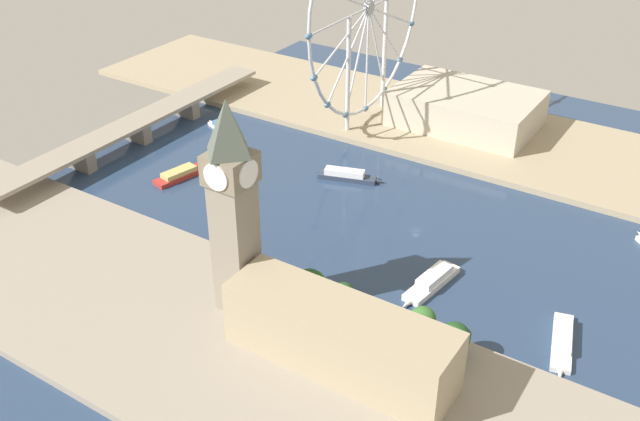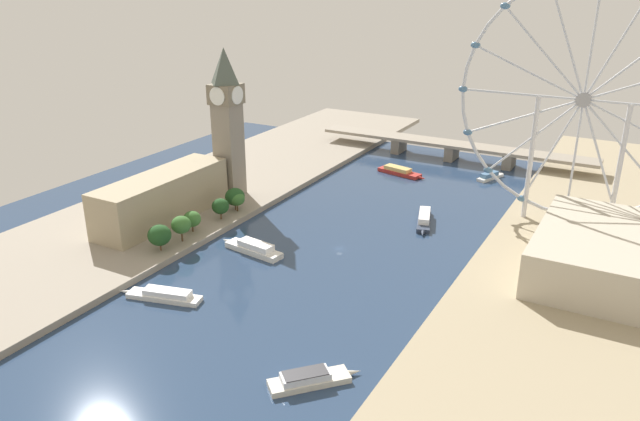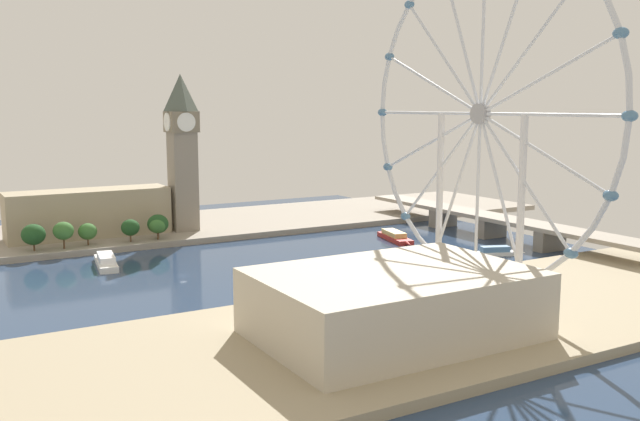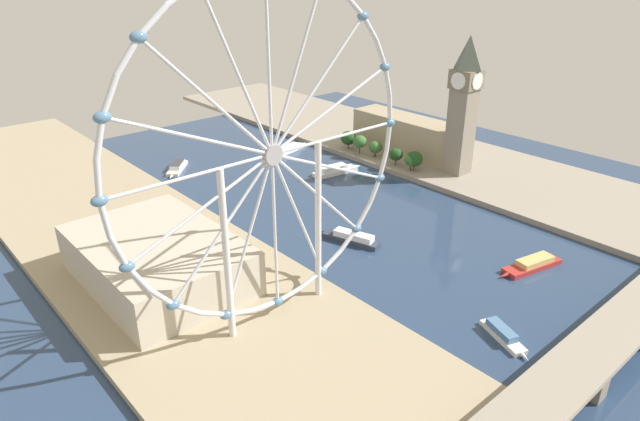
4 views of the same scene
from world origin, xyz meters
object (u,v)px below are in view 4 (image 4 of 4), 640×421
Objects in this scene: clock_tower at (463,104)px; tour_boat_5 at (335,170)px; riverside_hall at (157,260)px; tour_boat_0 at (503,335)px; tour_boat_3 at (290,149)px; parliament_block at (406,134)px; river_bridge at (634,316)px; tour_boat_1 at (351,238)px; ferris_wheel at (272,157)px; tour_boat_2 at (532,264)px; tour_boat_4 at (177,167)px.

tour_boat_5 is at bearing -45.54° from clock_tower.
riverside_hall reaches higher than tour_boat_0.
riverside_hall is 178.99m from tour_boat_3.
parliament_block is 79.98m from tour_boat_3.
parliament_block is at bearing -116.58° from river_bridge.
river_bridge is 5.71× the size of tour_boat_1.
river_bridge is (84.65, 136.36, -36.00)m from clock_tower.
riverside_hall is 135.47m from tour_boat_0.
ferris_wheel is 0.64× the size of river_bridge.
tour_boat_3 is 1.00× the size of tour_boat_5.
river_bridge is at bearing -92.16° from tour_boat_5.
riverside_hall is at bearing -23.81° from tour_boat_2.
clock_tower is at bearing 87.64° from tour_boat_4.
tour_boat_2 is (-41.89, 69.54, -0.31)m from tour_boat_1.
river_bridge is 5.53× the size of tour_boat_2.
riverside_hall reaches higher than tour_boat_1.
tour_boat_1 is (23.43, -117.60, -6.78)m from river_bridge.
river_bridge is at bearing -113.61° from tour_boat_3.
riverside_hall reaches higher than tour_boat_4.
tour_boat_2 is (-52.85, -18.82, 0.10)m from tour_boat_0.
river_bridge is 5.34× the size of tour_boat_5.
tour_boat_3 is at bearing -177.70° from tour_boat_0.
tour_boat_1 is 91.04m from tour_boat_5.
river_bridge is 7.42× the size of tour_boat_4.
tour_boat_4 is at bearing -106.31° from ferris_wheel.
river_bridge reaches higher than tour_boat_5.
parliament_block reaches higher than river_bridge.
clock_tower is 1.06× the size of riverside_hall.
river_bridge is at bearing 63.42° from parliament_block.
clock_tower is at bearing 178.44° from riverside_hall.
clock_tower is at bearing -114.43° from tour_boat_2.
tour_boat_4 is at bearing -11.99° from tour_boat_1.
ferris_wheel is 5.07× the size of tour_boat_0.
river_bridge is 245.02m from tour_boat_3.
tour_boat_5 is (51.85, -52.84, -42.76)m from clock_tower.
tour_boat_5 is at bearing -55.90° from tour_boat_1.
parliament_block is at bearing -98.61° from clock_tower.
tour_boat_3 is (-20.24, -193.77, -0.09)m from tour_boat_2.
river_bridge is at bearing 81.42° from tour_boat_2.
parliament_block is 151.16m from tour_boat_4.
tour_boat_2 is 141.86m from tour_boat_5.
parliament_block is at bearing 2.06° from tour_boat_5.
tour_boat_0 is at bearing -123.49° from tour_boat_3.
parliament_block is 60.56m from tour_boat_5.
tour_boat_1 reaches higher than tour_boat_0.
clock_tower is 56.39m from parliament_block.
clock_tower is 0.43× the size of river_bridge.
clock_tower is at bearing 153.25° from tour_boat_0.
ferris_wheel reaches higher than tour_boat_3.
clock_tower is at bearing 81.39° from parliament_block.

